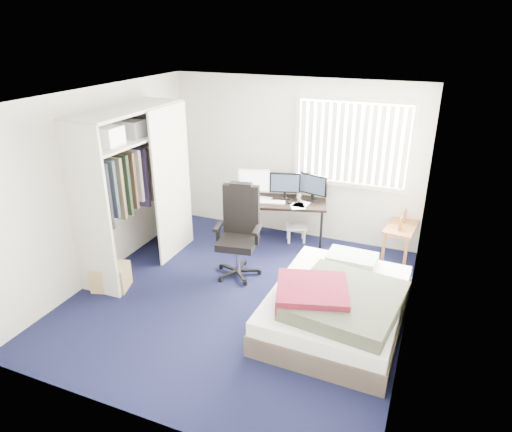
{
  "coord_description": "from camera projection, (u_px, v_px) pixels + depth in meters",
  "views": [
    {
      "loc": [
        2.06,
        -4.51,
        3.24
      ],
      "look_at": [
        0.05,
        0.4,
        0.97
      ],
      "focal_mm": 32.0,
      "sensor_mm": 36.0,
      "label": 1
    }
  ],
  "objects": [
    {
      "name": "footstool",
      "position": [
        296.0,
        229.0,
        7.22
      ],
      "size": [
        0.4,
        0.37,
        0.27
      ],
      "color": "white",
      "rests_on": "ground"
    },
    {
      "name": "bed",
      "position": [
        337.0,
        305.0,
        5.18
      ],
      "size": [
        1.51,
        1.97,
        0.64
      ],
      "color": "#453931",
      "rests_on": "ground"
    },
    {
      "name": "ground",
      "position": [
        240.0,
        296.0,
        5.83
      ],
      "size": [
        4.2,
        4.2,
        0.0
      ],
      "primitive_type": "plane",
      "color": "black",
      "rests_on": "ground"
    },
    {
      "name": "window_assembly",
      "position": [
        352.0,
        144.0,
        6.62
      ],
      "size": [
        1.72,
        0.09,
        1.32
      ],
      "color": "white",
      "rests_on": "ground"
    },
    {
      "name": "desk",
      "position": [
        282.0,
        198.0,
        7.06
      ],
      "size": [
        1.5,
        0.99,
        1.14
      ],
      "color": "black",
      "rests_on": "ground"
    },
    {
      "name": "office_chair",
      "position": [
        239.0,
        240.0,
        6.22
      ],
      "size": [
        0.68,
        0.68,
        1.27
      ],
      "color": "black",
      "rests_on": "ground"
    },
    {
      "name": "pine_box",
      "position": [
        111.0,
        277.0,
        5.95
      ],
      "size": [
        0.52,
        0.45,
        0.33
      ],
      "primitive_type": "cube",
      "rotation": [
        0.0,
        0.0,
        0.3
      ],
      "color": "tan",
      "rests_on": "ground"
    },
    {
      "name": "nightstand",
      "position": [
        402.0,
        229.0,
        6.61
      ],
      "size": [
        0.48,
        0.82,
        0.72
      ],
      "color": "brown",
      "rests_on": "ground"
    },
    {
      "name": "closet",
      "position": [
        133.0,
        174.0,
        6.11
      ],
      "size": [
        0.64,
        1.84,
        2.22
      ],
      "color": "beige",
      "rests_on": "ground"
    },
    {
      "name": "room_shell",
      "position": [
        238.0,
        185.0,
        5.23
      ],
      "size": [
        4.2,
        4.2,
        4.2
      ],
      "color": "silver",
      "rests_on": "ground"
    }
  ]
}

